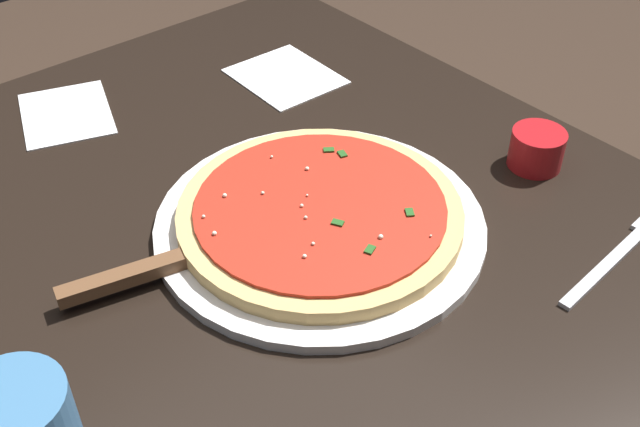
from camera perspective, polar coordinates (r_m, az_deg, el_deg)
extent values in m
cube|color=black|center=(1.47, -2.28, 0.46)|extent=(0.06, 0.06, 0.74)
cube|color=black|center=(0.83, -2.75, -1.46)|extent=(0.95, 0.78, 0.03)
cylinder|color=white|center=(0.81, 0.00, -0.78)|extent=(0.34, 0.34, 0.01)
cylinder|color=#DBB26B|center=(0.80, 0.00, -0.04)|extent=(0.30, 0.30, 0.02)
cylinder|color=red|center=(0.79, 0.00, 0.52)|extent=(0.26, 0.26, 0.00)
sphere|color=#EFEACC|center=(0.73, -1.14, -3.17)|extent=(0.00, 0.00, 0.00)
sphere|color=#EFEACC|center=(0.77, -1.07, -0.30)|extent=(0.00, 0.00, 0.00)
sphere|color=#EFEACC|center=(0.78, -8.57, -0.22)|extent=(0.00, 0.00, 0.00)
sphere|color=#EFEACC|center=(0.81, -7.03, 1.33)|extent=(0.00, 0.00, 0.00)
sphere|color=#EFEACC|center=(0.74, -0.51, -2.24)|extent=(0.00, 0.00, 0.00)
sphere|color=#EFEACC|center=(0.76, 8.16, -1.63)|extent=(0.00, 0.00, 0.00)
sphere|color=#EFEACC|center=(0.86, -3.57, 4.19)|extent=(0.00, 0.00, 0.00)
sphere|color=#EFEACC|center=(0.76, -7.61, -1.61)|extent=(0.00, 0.00, 0.00)
sphere|color=#EFEACC|center=(0.75, 4.49, -1.72)|extent=(0.01, 0.01, 0.01)
sphere|color=#EFEACC|center=(0.84, -0.96, 3.32)|extent=(0.00, 0.00, 0.00)
sphere|color=#EFEACC|center=(0.81, -4.24, 1.52)|extent=(0.00, 0.00, 0.00)
sphere|color=#EFEACC|center=(0.79, -1.35, 0.58)|extent=(0.00, 0.00, 0.00)
sphere|color=#EFEACC|center=(0.80, -0.96, 1.35)|extent=(0.00, 0.00, 0.00)
cube|color=#23561E|center=(0.87, 0.65, 4.71)|extent=(0.01, 0.01, 0.00)
cube|color=#23561E|center=(0.79, 6.62, 0.09)|extent=(0.01, 0.01, 0.00)
cube|color=#23561E|center=(0.77, 1.31, -0.67)|extent=(0.01, 0.01, 0.00)
cube|color=#23561E|center=(0.74, 3.70, -2.66)|extent=(0.01, 0.01, 0.00)
cube|color=#23561E|center=(0.86, 1.65, 4.42)|extent=(0.01, 0.01, 0.00)
cube|color=silver|center=(0.78, -6.27, -2.40)|extent=(0.09, 0.10, 0.00)
cube|color=brown|center=(0.75, -14.09, -4.54)|extent=(0.05, 0.13, 0.01)
cylinder|color=#B2191E|center=(0.92, 15.67, 4.60)|extent=(0.06, 0.06, 0.04)
cube|color=white|center=(1.07, -2.57, 10.05)|extent=(0.14, 0.12, 0.00)
cube|color=white|center=(1.04, -18.18, 6.99)|extent=(0.16, 0.15, 0.00)
cube|color=silver|center=(0.81, 20.21, -3.75)|extent=(0.02, 0.15, 0.00)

